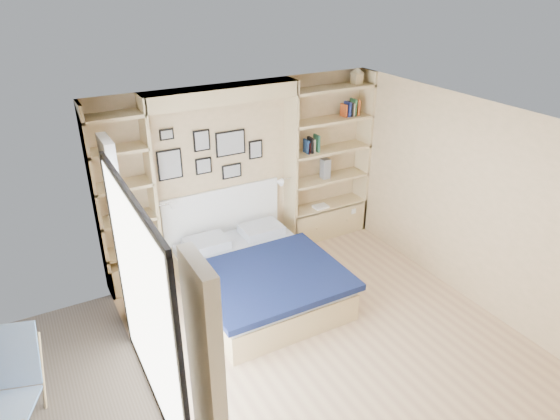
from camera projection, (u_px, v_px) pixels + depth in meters
ground at (327, 337)px, 5.71m from camera, size 4.50×4.50×0.00m
room_shell at (238, 209)px, 6.27m from camera, size 4.50×4.50×4.50m
bed at (258, 277)px, 6.34m from camera, size 1.73×2.20×1.07m
photo_gallery at (210, 154)px, 6.56m from camera, size 1.48×0.02×0.82m
reading_lamps at (229, 192)px, 6.68m from camera, size 1.92×0.12×0.15m
shelf_decor at (316, 133)px, 7.08m from camera, size 3.56×0.23×2.03m
deck_chair at (7, 384)px, 4.51m from camera, size 0.75×0.98×0.88m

